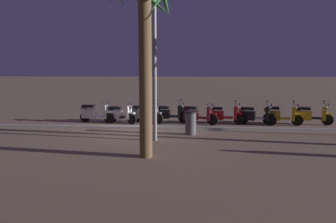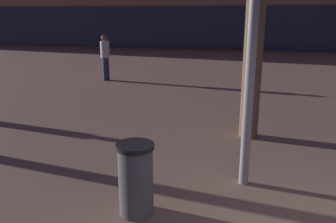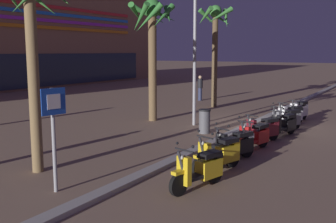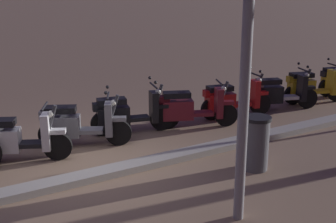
{
  "view_description": "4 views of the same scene",
  "coord_description": "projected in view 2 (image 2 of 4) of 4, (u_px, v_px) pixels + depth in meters",
  "views": [
    {
      "loc": [
        -2.46,
        13.74,
        2.63
      ],
      "look_at": [
        -1.66,
        1.85,
        1.0
      ],
      "focal_mm": 33.05,
      "sensor_mm": 36.0,
      "label": 1
    },
    {
      "loc": [
        -1.23,
        -2.46,
        2.49
      ],
      "look_at": [
        -2.57,
        3.22,
        0.86
      ],
      "focal_mm": 37.37,
      "sensor_mm": 36.0,
      "label": 2
    },
    {
      "loc": [
        -16.35,
        -5.33,
        3.2
      ],
      "look_at": [
        -4.57,
        1.82,
        1.09
      ],
      "focal_mm": 42.17,
      "sensor_mm": 36.0,
      "label": 3
    },
    {
      "loc": [
        2.36,
        6.61,
        3.09
      ],
      "look_at": [
        -1.19,
        0.69,
        1.07
      ],
      "focal_mm": 46.55,
      "sensor_mm": 36.0,
      "label": 4
    }
  ],
  "objects": [
    {
      "name": "pedestrian_window_shopping",
      "position": [
        105.0,
        56.0,
        13.35
      ],
      "size": [
        0.34,
        0.34,
        1.73
      ],
      "color": "#2D3351",
      "rests_on": "ground"
    },
    {
      "name": "litter_bin",
      "position": [
        136.0,
        178.0,
        4.42
      ],
      "size": [
        0.48,
        0.48,
        0.95
      ],
      "color": "#56565B",
      "rests_on": "ground"
    }
  ]
}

